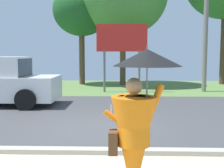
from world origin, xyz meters
TOP-DOWN VIEW (x-y plane):
  - ground_plane at (0.00, 2.95)m, footprint 40.00×22.00m
  - monk_pedestrian at (0.92, -3.95)m, footprint 1.02×0.90m
  - utility_pole at (5.08, 7.91)m, footprint 1.80×0.24m
  - roadside_billboard at (0.74, 7.52)m, footprint 2.60×0.12m
  - tree_left_far at (-1.83, 11.41)m, footprint 3.64×3.64m

SIDE VIEW (x-z plane):
  - ground_plane at x=0.00m, z-range -0.15..0.05m
  - monk_pedestrian at x=0.92m, z-range -0.01..2.12m
  - roadside_billboard at x=0.74m, z-range 0.80..4.30m
  - utility_pole at x=5.08m, z-range 0.18..7.27m
  - tree_left_far at x=-1.83m, z-range 1.52..7.93m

